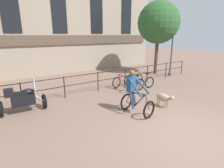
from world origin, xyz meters
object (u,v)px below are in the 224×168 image
(dog, at_px, (164,98))
(street_lamp, at_px, (172,44))
(parked_bicycle_near_lamp, at_px, (123,84))
(cyclist_with_bike, at_px, (135,94))
(parked_bicycle_mid_left, at_px, (134,82))
(parked_motorcycle, at_px, (23,99))
(parked_bicycle_mid_right, at_px, (144,80))

(dog, distance_m, street_lamp, 6.69)
(dog, bearing_deg, parked_bicycle_near_lamp, 80.35)
(cyclist_with_bike, xyz_separation_m, dog, (1.41, -0.29, -0.35))
(parked_bicycle_near_lamp, distance_m, street_lamp, 5.60)
(cyclist_with_bike, bearing_deg, dog, -20.98)
(cyclist_with_bike, distance_m, street_lamp, 7.62)
(parked_bicycle_near_lamp, distance_m, parked_bicycle_mid_left, 0.78)
(dog, distance_m, parked_bicycle_mid_left, 2.96)
(parked_bicycle_near_lamp, relative_size, street_lamp, 0.29)
(street_lamp, bearing_deg, parked_motorcycle, -174.77)
(parked_bicycle_mid_right, distance_m, street_lamp, 4.21)
(parked_bicycle_near_lamp, xyz_separation_m, street_lamp, (5.15, 0.88, 2.01))
(parked_bicycle_mid_left, height_order, street_lamp, street_lamp)
(cyclist_with_bike, height_order, dog, cyclist_with_bike)
(parked_bicycle_mid_left, bearing_deg, parked_bicycle_near_lamp, 3.24)
(parked_bicycle_mid_left, bearing_deg, cyclist_with_bike, 52.01)
(cyclist_with_bike, xyz_separation_m, parked_bicycle_near_lamp, (1.46, 2.55, -0.41))
(parked_bicycle_mid_left, distance_m, parked_bicycle_mid_right, 0.78)
(dog, height_order, parked_bicycle_mid_right, parked_bicycle_mid_right)
(dog, xyz_separation_m, street_lamp, (5.20, 3.72, 1.95))
(cyclist_with_bike, bearing_deg, parked_bicycle_mid_left, 39.37)
(dog, bearing_deg, street_lamp, 26.95)
(parked_motorcycle, bearing_deg, parked_bicycle_mid_right, -86.35)
(dog, xyz_separation_m, parked_bicycle_near_lamp, (0.05, 2.84, -0.06))
(parked_motorcycle, xyz_separation_m, parked_bicycle_mid_right, (6.60, 0.05, -0.20))
(cyclist_with_bike, height_order, parked_bicycle_mid_left, cyclist_with_bike)
(dog, distance_m, parked_bicycle_near_lamp, 2.84)
(parked_bicycle_near_lamp, bearing_deg, street_lamp, -179.95)
(dog, distance_m, parked_motorcycle, 5.72)
(street_lamp, bearing_deg, cyclist_with_bike, -152.55)
(parked_bicycle_near_lamp, bearing_deg, cyclist_with_bike, 50.57)
(parked_bicycle_mid_left, bearing_deg, parked_motorcycle, 3.74)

